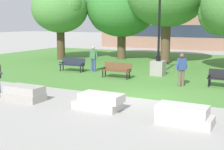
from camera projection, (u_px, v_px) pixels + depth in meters
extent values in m
plane|color=#A3A09B|center=(144.00, 99.00, 13.63)|extent=(140.00, 140.00, 0.00)
cube|color=#4C8438|center=(196.00, 68.00, 22.37)|extent=(40.00, 20.00, 0.02)
cube|color=#9E9991|center=(24.00, 97.00, 13.33)|extent=(1.80, 0.90, 0.32)
cube|color=#A6A098|center=(24.00, 90.00, 13.24)|extent=(1.66, 0.83, 0.32)
cube|color=#BCB7B2|center=(97.00, 105.00, 11.99)|extent=(1.80, 0.90, 0.32)
cube|color=beige|center=(101.00, 98.00, 11.85)|extent=(1.66, 0.83, 0.32)
cube|color=#BCB7B2|center=(185.00, 120.00, 10.21)|extent=(1.80, 0.90, 0.32)
cube|color=beige|center=(182.00, 110.00, 10.20)|extent=(1.66, 0.83, 0.32)
cube|color=olive|center=(3.00, 93.00, 14.33)|extent=(0.39, 0.82, 0.02)
cube|color=olive|center=(8.00, 90.00, 14.76)|extent=(0.22, 0.16, 0.06)
cylinder|color=silver|center=(3.00, 93.00, 14.57)|extent=(0.04, 0.06, 0.06)
cylinder|color=silver|center=(8.00, 93.00, 14.52)|extent=(0.04, 0.06, 0.06)
cylinder|color=silver|center=(2.00, 95.00, 14.10)|extent=(0.04, 0.06, 0.06)
cube|color=black|center=(209.00, 76.00, 16.02)|extent=(0.07, 0.40, 0.04)
cylinder|color=black|center=(209.00, 83.00, 15.92)|extent=(0.07, 0.07, 0.41)
cylinder|color=black|center=(210.00, 82.00, 16.20)|extent=(0.07, 0.07, 0.41)
cube|color=brown|center=(116.00, 71.00, 18.36)|extent=(1.80, 0.46, 0.05)
cube|color=brown|center=(118.00, 66.00, 18.54)|extent=(1.80, 0.14, 0.46)
cube|color=black|center=(103.00, 68.00, 18.73)|extent=(0.06, 0.40, 0.04)
cube|color=black|center=(129.00, 70.00, 17.95)|extent=(0.06, 0.40, 0.04)
cylinder|color=black|center=(103.00, 74.00, 18.64)|extent=(0.07, 0.07, 0.41)
cylinder|color=black|center=(127.00, 76.00, 17.89)|extent=(0.07, 0.07, 0.41)
cylinder|color=black|center=(105.00, 73.00, 18.91)|extent=(0.07, 0.07, 0.41)
cylinder|color=black|center=(129.00, 75.00, 18.17)|extent=(0.07, 0.07, 0.41)
cube|color=#1E232D|center=(71.00, 65.00, 20.79)|extent=(1.81, 0.47, 0.05)
cube|color=#1E232D|center=(73.00, 61.00, 20.97)|extent=(1.80, 0.16, 0.46)
cube|color=black|center=(61.00, 62.00, 21.14)|extent=(0.07, 0.40, 0.04)
cube|color=black|center=(82.00, 64.00, 20.40)|extent=(0.07, 0.40, 0.04)
cylinder|color=black|center=(60.00, 68.00, 21.04)|extent=(0.07, 0.07, 0.41)
cylinder|color=black|center=(80.00, 70.00, 20.34)|extent=(0.07, 0.07, 0.41)
cylinder|color=black|center=(63.00, 67.00, 21.32)|extent=(0.07, 0.07, 0.41)
cylinder|color=black|center=(83.00, 69.00, 20.62)|extent=(0.07, 0.07, 0.41)
cube|color=gray|center=(158.00, 68.00, 19.36)|extent=(0.80, 0.80, 0.90)
cylinder|color=black|center=(158.00, 58.00, 19.26)|extent=(0.28, 0.28, 0.30)
cylinder|color=black|center=(159.00, 29.00, 18.95)|extent=(0.14, 0.14, 3.88)
sphere|color=#4C893D|center=(220.00, 14.00, 21.17)|extent=(2.95, 2.95, 2.95)
cylinder|color=brown|center=(166.00, 39.00, 24.69)|extent=(0.76, 0.76, 3.82)
sphere|color=#4C893D|center=(149.00, 1.00, 25.53)|extent=(3.49, 3.49, 3.49)
cylinder|color=brown|center=(121.00, 43.00, 27.70)|extent=(0.75, 0.75, 2.88)
ellipsoid|color=#387F33|center=(122.00, 7.00, 27.16)|extent=(6.18, 6.18, 5.25)
sphere|color=#387F33|center=(108.00, 14.00, 28.58)|extent=(3.40, 3.40, 3.40)
sphere|color=#387F33|center=(135.00, 2.00, 25.87)|extent=(3.09, 3.09, 3.09)
cylinder|color=#4C3823|center=(61.00, 42.00, 27.27)|extent=(0.68, 0.68, 3.06)
ellipsoid|color=#4C893D|center=(60.00, 9.00, 26.78)|extent=(4.83, 4.83, 4.11)
sphere|color=#4C893D|center=(51.00, 15.00, 27.90)|extent=(2.66, 2.66, 2.66)
sphere|color=#4C893D|center=(68.00, 5.00, 25.77)|extent=(2.42, 2.42, 2.42)
cylinder|color=#384C7A|center=(92.00, 65.00, 20.89)|extent=(0.15, 0.15, 0.86)
cylinder|color=#384C7A|center=(95.00, 65.00, 20.79)|extent=(0.15, 0.15, 0.86)
cube|color=#3D7047|center=(93.00, 54.00, 20.72)|extent=(0.41, 0.25, 0.60)
cylinder|color=#3D7047|center=(90.00, 54.00, 20.87)|extent=(0.17, 0.11, 0.56)
cylinder|color=#3D7047|center=(96.00, 54.00, 20.55)|extent=(0.17, 0.11, 0.56)
sphere|color=tan|center=(93.00, 48.00, 20.64)|extent=(0.22, 0.22, 0.22)
cylinder|color=brown|center=(179.00, 78.00, 16.01)|extent=(0.15, 0.15, 0.86)
cylinder|color=brown|center=(183.00, 78.00, 16.08)|extent=(0.15, 0.15, 0.86)
cube|color=#334784|center=(182.00, 64.00, 15.92)|extent=(0.45, 0.46, 0.60)
cylinder|color=#334784|center=(178.00, 64.00, 15.87)|extent=(0.20, 0.21, 0.56)
cylinder|color=#334784|center=(186.00, 63.00, 15.96)|extent=(0.20, 0.21, 0.56)
sphere|color=brown|center=(182.00, 56.00, 15.84)|extent=(0.22, 0.22, 0.22)
cube|color=#8E6B56|center=(208.00, 1.00, 35.06)|extent=(26.97, 1.00, 11.23)
cube|color=#232D3D|center=(205.00, 31.00, 35.19)|extent=(20.23, 0.03, 1.40)
cube|color=#232D3D|center=(207.00, 4.00, 34.68)|extent=(20.23, 0.03, 1.40)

